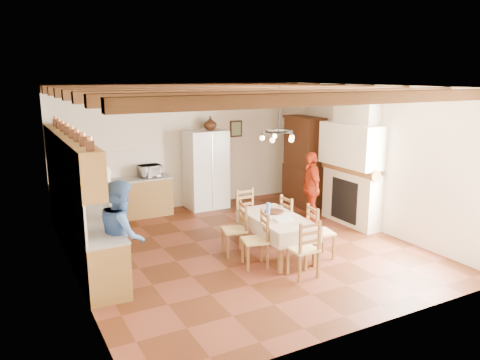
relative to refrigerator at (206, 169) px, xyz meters
name	(u,v)px	position (x,y,z in m)	size (l,w,h in m)	color
floor	(243,249)	(-0.55, -2.92, -0.96)	(6.00, 6.50, 0.02)	#47200F
ceiling	(243,86)	(-0.55, -2.92, 2.06)	(6.00, 6.50, 0.02)	white
wall_back	(179,147)	(-0.55, 0.34, 0.55)	(6.00, 0.02, 3.00)	beige
wall_front	(371,218)	(-0.55, -6.18, 0.55)	(6.00, 0.02, 3.00)	beige
wall_left	(69,189)	(-3.56, -2.92, 0.55)	(0.02, 6.50, 3.00)	beige
wall_right	(368,157)	(2.46, -2.92, 0.55)	(0.02, 6.50, 3.00)	beige
ceiling_beams	(243,92)	(-0.55, -2.92, 1.96)	(6.00, 6.30, 0.16)	#38250F
lower_cabinets_left	(83,233)	(-3.25, -1.87, -0.52)	(0.60, 4.30, 0.86)	brown
lower_cabinets_back	(120,200)	(-2.10, 0.03, -0.52)	(2.30, 0.60, 0.86)	brown
countertop_left	(81,209)	(-3.25, -1.87, -0.07)	(0.62, 4.30, 0.04)	gray
countertop_back	(119,181)	(-2.10, 0.03, -0.07)	(2.34, 0.62, 0.04)	gray
backsplash_left	(63,193)	(-3.54, -1.87, 0.25)	(0.03, 4.30, 0.60)	white
backsplash_back	(115,165)	(-2.10, 0.31, 0.25)	(2.30, 0.03, 0.60)	white
upper_cabinets	(69,155)	(-3.38, -1.87, 0.90)	(0.35, 4.20, 0.70)	brown
fireplace	(351,161)	(2.17, -2.72, 0.45)	(0.56, 1.60, 2.80)	beige
wall_picture	(236,129)	(1.00, 0.31, 0.90)	(0.34, 0.03, 0.42)	black
refrigerator	(206,169)	(0.00, 0.00, 0.00)	(0.95, 0.78, 1.90)	white
hutch	(303,161)	(2.20, -0.97, 0.16)	(0.51, 1.22, 2.21)	#371D0D
dining_table	(277,221)	(-0.17, -3.49, -0.32)	(0.92, 1.67, 0.72)	silver
chandelier	(278,131)	(-0.17, -3.49, 1.30)	(0.47, 0.47, 0.03)	black
chair_left_near	(255,239)	(-0.77, -3.75, -0.47)	(0.42, 0.40, 0.96)	brown
chair_left_far	(234,229)	(-0.82, -3.10, -0.47)	(0.42, 0.40, 0.96)	brown
chair_right_near	(321,231)	(0.47, -3.95, -0.47)	(0.42, 0.40, 0.96)	brown
chair_right_far	(293,220)	(0.43, -3.16, -0.47)	(0.42, 0.40, 0.96)	brown
chair_end_near	(303,248)	(-0.28, -4.47, -0.47)	(0.42, 0.40, 0.96)	brown
chair_end_far	(249,214)	(-0.13, -2.41, -0.47)	(0.42, 0.40, 0.96)	brown
person_man	(107,218)	(-2.99, -2.69, -0.05)	(0.65, 0.43, 1.79)	silver
person_woman_blue	(122,235)	(-2.93, -3.49, -0.11)	(0.82, 0.64, 1.68)	#3F65A6
person_woman_red	(311,188)	(1.52, -2.23, -0.16)	(0.93, 0.39, 1.58)	#B83113
microwave	(150,171)	(-1.39, 0.03, 0.09)	(0.50, 0.34, 0.27)	silver
fridge_vase	(210,123)	(0.14, 0.00, 1.11)	(0.31, 0.31, 0.32)	#371D0D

